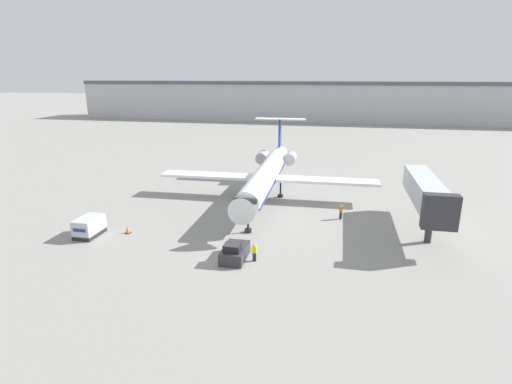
{
  "coord_description": "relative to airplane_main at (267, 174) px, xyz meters",
  "views": [
    {
      "loc": [
        9.2,
        -32.65,
        16.79
      ],
      "look_at": [
        0.0,
        11.18,
        3.52
      ],
      "focal_mm": 28.0,
      "sensor_mm": 36.0,
      "label": 1
    }
  ],
  "objects": [
    {
      "name": "terminal_building",
      "position": [
        0.37,
        99.73,
        3.67
      ],
      "size": [
        180.0,
        16.8,
        14.34
      ],
      "color": "#B2B2B7",
      "rests_on": "ground"
    },
    {
      "name": "worker_near_tug",
      "position": [
        2.45,
        -19.71,
        -2.64
      ],
      "size": [
        0.4,
        0.24,
        1.71
      ],
      "color": "#232838",
      "rests_on": "ground"
    },
    {
      "name": "pushback_tug",
      "position": [
        0.55,
        -19.7,
        -2.82
      ],
      "size": [
        2.14,
        3.9,
        1.89
      ],
      "color": "#2D2D33",
      "rests_on": "ground"
    },
    {
      "name": "worker_by_wing",
      "position": [
        10.26,
        -6.57,
        -2.54
      ],
      "size": [
        0.4,
        0.26,
        1.86
      ],
      "color": "#232838",
      "rests_on": "ground"
    },
    {
      "name": "traffic_cone_left",
      "position": [
        -12.6,
        -15.95,
        -3.13
      ],
      "size": [
        0.59,
        0.59,
        0.84
      ],
      "color": "black",
      "rests_on": "ground"
    },
    {
      "name": "luggage_cart",
      "position": [
        -16.25,
        -17.4,
        -2.5
      ],
      "size": [
        2.06,
        3.37,
        2.05
      ],
      "color": "#232326",
      "rests_on": "ground"
    },
    {
      "name": "jet_bridge",
      "position": [
        19.15,
        -8.57,
        0.93
      ],
      "size": [
        3.2,
        15.15,
        6.19
      ],
      "color": "#2D2D33",
      "rests_on": "ground"
    },
    {
      "name": "airplane_main",
      "position": [
        0.0,
        0.0,
        0.0
      ],
      "size": [
        30.42,
        31.24,
        9.68
      ],
      "color": "white",
      "rests_on": "ground"
    },
    {
      "name": "ground_plane",
      "position": [
        0.37,
        -20.27,
        -3.53
      ],
      "size": [
        600.0,
        600.0,
        0.0
      ],
      "primitive_type": "plane",
      "color": "gray"
    }
  ]
}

